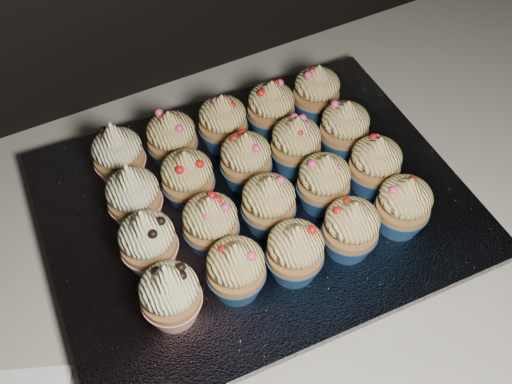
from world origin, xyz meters
The scene contains 23 objects.
worktop centered at (0.00, 1.70, 0.88)m, with size 2.44×0.64×0.04m, color beige.
baking_tray centered at (0.17, 1.71, 0.91)m, with size 0.46×0.35×0.02m, color black.
foil_lining centered at (0.17, 1.71, 0.93)m, with size 0.50×0.39×0.01m, color silver.
cupcake_0 centered at (0.02, 1.62, 0.97)m, with size 0.06×0.06×0.10m.
cupcake_1 centered at (0.09, 1.61, 0.97)m, with size 0.06×0.06×0.08m.
cupcake_2 centered at (0.16, 1.60, 0.97)m, with size 0.06×0.06×0.08m.
cupcake_3 centered at (0.23, 1.60, 0.97)m, with size 0.06×0.06×0.08m.
cupcake_4 centered at (0.30, 1.60, 0.97)m, with size 0.06×0.06×0.08m.
cupcake_5 centered at (0.03, 1.69, 0.97)m, with size 0.06×0.06×0.10m.
cupcake_6 centered at (0.10, 1.68, 0.97)m, with size 0.06×0.06×0.08m.
cupcake_7 centered at (0.17, 1.67, 0.97)m, with size 0.06×0.06×0.08m.
cupcake_8 centered at (0.24, 1.67, 0.97)m, with size 0.06×0.06×0.08m.
cupcake_9 centered at (0.31, 1.66, 0.97)m, with size 0.06×0.06×0.08m.
cupcake_10 centered at (0.03, 1.75, 0.97)m, with size 0.06×0.06×0.10m.
cupcake_11 centered at (0.10, 1.75, 0.97)m, with size 0.06×0.06×0.08m.
cupcake_12 centered at (0.17, 1.74, 0.97)m, with size 0.06×0.06×0.08m.
cupcake_13 centered at (0.24, 1.74, 0.97)m, with size 0.06×0.06×0.08m.
cupcake_14 centered at (0.31, 1.73, 0.97)m, with size 0.06×0.06×0.08m.
cupcake_15 centered at (0.04, 1.82, 0.97)m, with size 0.06×0.06×0.10m.
cupcake_16 centered at (0.11, 1.82, 0.97)m, with size 0.06×0.06×0.08m.
cupcake_17 centered at (0.18, 1.81, 0.97)m, with size 0.06×0.06×0.08m.
cupcake_18 centered at (0.24, 1.81, 0.97)m, with size 0.06×0.06×0.08m.
cupcake_19 centered at (0.31, 1.80, 0.97)m, with size 0.06×0.06×0.08m.
Camera 1 is at (-0.03, 1.33, 1.48)m, focal length 40.00 mm.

